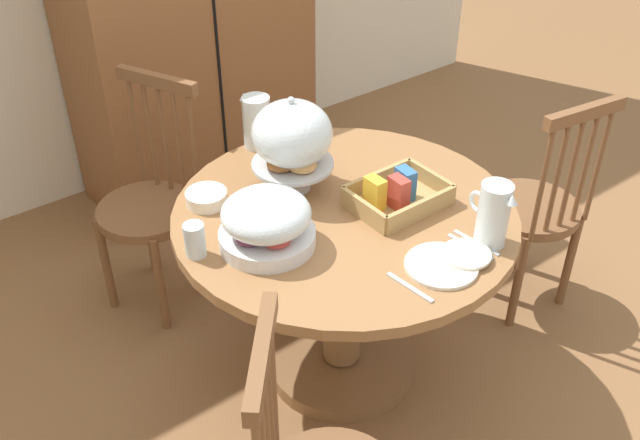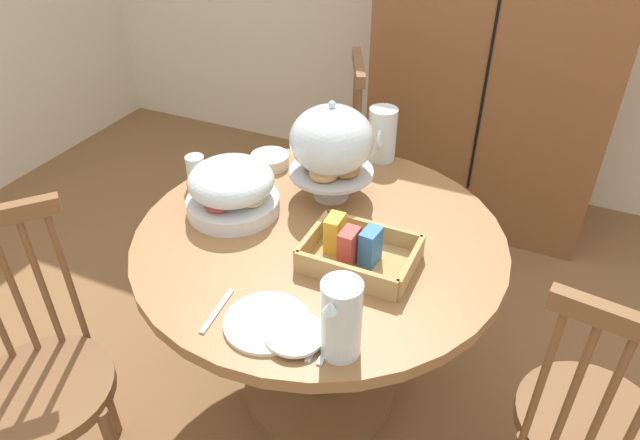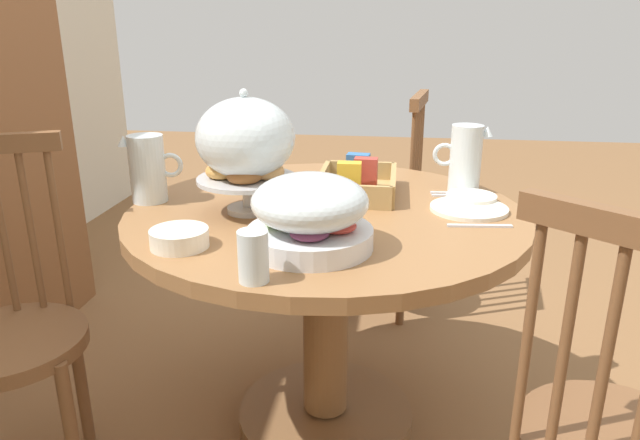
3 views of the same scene
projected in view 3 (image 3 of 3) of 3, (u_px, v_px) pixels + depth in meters
ground_plane at (329, 406)px, 2.00m from camera, size 10.00×10.00×0.00m
dining_table at (324, 280)px, 1.75m from camera, size 1.14×1.14×0.74m
windsor_chair_near_window at (10, 338)px, 1.55m from camera, size 0.44×0.44×0.97m
windsor_chair_facing_door at (382, 213)px, 2.56m from camera, size 0.40×0.40×0.97m
pastry_stand_with_dome at (246, 143)px, 1.59m from camera, size 0.28×0.28×0.34m
fruit_platter_covered at (310, 214)px, 1.36m from camera, size 0.30×0.30×0.18m
orange_juice_pitcher at (465, 162)px, 1.83m from camera, size 0.10×0.18×0.21m
milk_pitcher at (148, 172)px, 1.73m from camera, size 0.10×0.19×0.20m
cereal_basket at (357, 183)px, 1.80m from camera, size 0.32×0.24×0.12m
china_plate_large at (469, 209)px, 1.66m from camera, size 0.22×0.22×0.01m
china_plate_small at (471, 196)px, 1.74m from camera, size 0.15×0.15×0.01m
cereal_bowl at (179, 238)px, 1.39m from camera, size 0.14×0.14×0.04m
drinking_glass at (253, 257)px, 1.20m from camera, size 0.06×0.06×0.11m
table_knife at (459, 196)px, 1.80m from camera, size 0.03×0.17×0.01m
dinner_fork at (458, 193)px, 1.83m from camera, size 0.03×0.17×0.01m
soup_spoon at (480, 226)px, 1.53m from camera, size 0.03×0.17×0.01m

